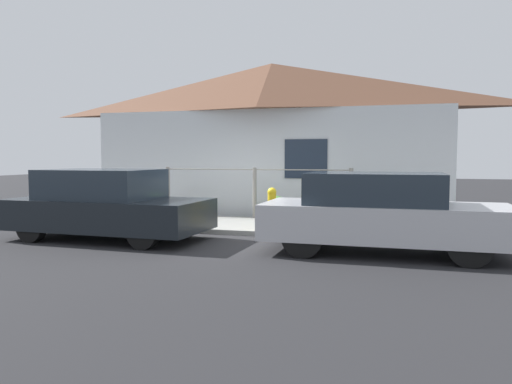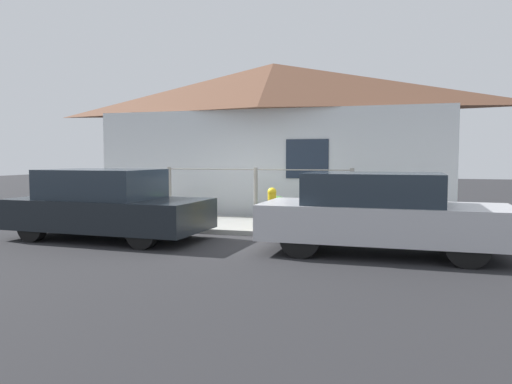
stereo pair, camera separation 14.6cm
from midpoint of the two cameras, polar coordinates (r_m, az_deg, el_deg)
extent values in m
plane|color=#262628|center=(10.58, -3.16, -4.91)|extent=(60.00, 60.00, 0.00)
cube|color=gray|center=(11.67, -1.17, -3.81)|extent=(24.00, 2.34, 0.10)
cube|color=silver|center=(13.14, 1.10, 3.19)|extent=(9.59, 0.12, 2.90)
cube|color=#1E2838|center=(12.79, 6.19, 3.79)|extent=(1.10, 0.04, 1.00)
pyramid|color=brown|center=(14.27, 2.29, 11.80)|extent=(9.99, 2.20, 1.35)
cylinder|color=gray|center=(13.45, -9.54, 0.13)|extent=(0.10, 0.10, 1.27)
cylinder|color=gray|center=(12.56, 0.29, -0.09)|extent=(0.10, 0.10, 1.27)
cylinder|color=gray|center=(12.09, 11.24, -0.33)|extent=(0.10, 0.10, 1.27)
cylinder|color=gray|center=(12.53, 0.29, 2.59)|extent=(4.80, 0.03, 0.03)
cube|color=black|center=(10.38, -16.06, -2.37)|extent=(3.99, 1.88, 0.60)
cube|color=#232D38|center=(10.42, -16.83, 0.89)|extent=(2.21, 1.62, 0.58)
cylinder|color=black|center=(10.44, -8.09, -3.48)|extent=(0.58, 0.22, 0.57)
cylinder|color=black|center=(9.11, -12.44, -4.63)|extent=(0.58, 0.22, 0.57)
cylinder|color=black|center=(11.74, -18.81, -2.82)|extent=(0.58, 0.22, 0.57)
cylinder|color=black|center=(10.58, -23.86, -3.68)|extent=(0.58, 0.22, 0.57)
cube|color=#B7B7BC|center=(8.71, 14.77, -3.31)|extent=(4.08, 1.67, 0.60)
cube|color=#232D38|center=(8.66, 13.76, 0.40)|extent=(2.25, 1.46, 0.52)
cylinder|color=black|center=(9.48, 22.60, -4.21)|extent=(0.68, 0.20, 0.68)
cylinder|color=black|center=(8.08, 23.58, -5.62)|extent=(0.68, 0.20, 0.68)
cylinder|color=black|center=(9.56, 7.30, -3.85)|extent=(0.68, 0.20, 0.68)
cylinder|color=black|center=(8.18, 5.62, -5.18)|extent=(0.68, 0.20, 0.68)
cylinder|color=yellow|center=(10.73, 2.23, -2.20)|extent=(0.18, 0.18, 0.75)
sphere|color=yellow|center=(10.69, 2.23, 0.00)|extent=(0.19, 0.19, 0.19)
cylinder|color=yellow|center=(10.76, 1.54, -1.98)|extent=(0.17, 0.08, 0.08)
cylinder|color=yellow|center=(10.69, 2.92, -2.03)|extent=(0.17, 0.08, 0.08)
cylinder|color=#9E5638|center=(12.11, 2.81, -2.82)|extent=(0.28, 0.28, 0.19)
sphere|color=#4C8E3D|center=(12.08, 2.82, -1.55)|extent=(0.47, 0.47, 0.47)
cylinder|color=#9E5638|center=(12.75, -6.44, -2.55)|extent=(0.30, 0.30, 0.17)
sphere|color=#4C8E3D|center=(12.73, -6.45, -1.61)|extent=(0.34, 0.34, 0.34)
cylinder|color=slate|center=(11.60, 12.13, -3.24)|extent=(0.28, 0.28, 0.17)
sphere|color=#4C8E3D|center=(11.57, 12.15, -1.92)|extent=(0.49, 0.49, 0.49)
camera|label=1|loc=(0.07, -89.60, 0.03)|focal=35.00mm
camera|label=2|loc=(0.07, 90.40, -0.03)|focal=35.00mm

